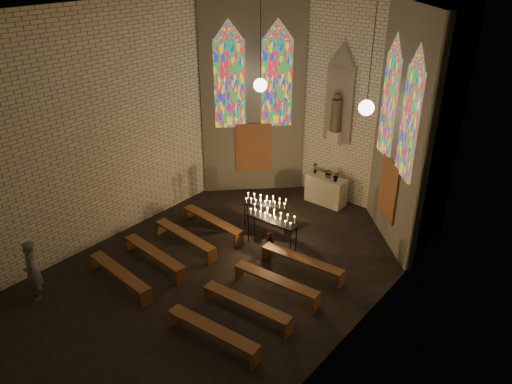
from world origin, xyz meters
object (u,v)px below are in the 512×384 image
visitor (32,271)px  votive_stand_left (266,203)px  votive_stand_right (272,218)px  aisle_flower_pot (270,238)px  altar (326,190)px

visitor → votive_stand_left: bearing=93.0°
votive_stand_left → votive_stand_right: size_ratio=0.88×
aisle_flower_pot → altar: bearing=92.9°
altar → aisle_flower_pot: (0.17, -3.42, -0.27)m
votive_stand_left → visitor: size_ratio=0.86×
altar → visitor: 9.74m
votive_stand_left → visitor: (-2.42, -6.58, -0.06)m
votive_stand_right → visitor: 6.64m
aisle_flower_pot → votive_stand_right: bearing=-33.7°
aisle_flower_pot → visitor: visitor is taller
aisle_flower_pot → visitor: (-3.17, -5.85, 0.62)m
votive_stand_right → visitor: size_ratio=0.98×
votive_stand_left → altar: bearing=56.5°
aisle_flower_pot → visitor: size_ratio=0.27×
aisle_flower_pot → votive_stand_left: size_ratio=0.31×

